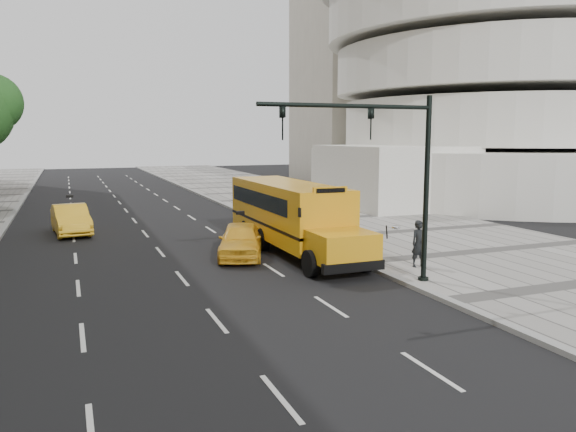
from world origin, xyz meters
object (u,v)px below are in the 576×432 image
object	(u,v)px
taxi_far	(71,219)
pedestrian	(419,244)
traffic_signal	(391,166)
school_bus	(289,211)
taxi_near	(240,240)

from	to	relation	value
taxi_far	pedestrian	distance (m)	18.18
taxi_far	traffic_signal	bearing A→B (deg)	-63.18
school_bus	taxi_near	xyz separation A→B (m)	(-2.50, -0.72, -1.03)
pedestrian	taxi_far	bearing A→B (deg)	134.11
school_bus	traffic_signal	bearing A→B (deg)	-84.53
pedestrian	traffic_signal	bearing A→B (deg)	-142.04
taxi_near	pedestrian	size ratio (longest dim) A/B	2.43
school_bus	taxi_far	distance (m)	12.15
school_bus	taxi_near	size ratio (longest dim) A/B	2.68
taxi_near	pedestrian	world-z (taller)	pedestrian
taxi_near	pedestrian	bearing A→B (deg)	-21.13
taxi_near	traffic_signal	distance (m)	7.99
taxi_near	school_bus	bearing A→B (deg)	35.24
school_bus	taxi_far	world-z (taller)	school_bus
taxi_near	taxi_far	bearing A→B (deg)	146.15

